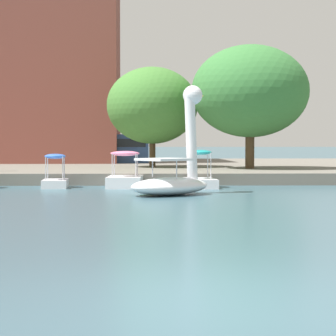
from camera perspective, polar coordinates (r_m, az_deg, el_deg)
ground_plane at (r=7.76m, az=2.50°, el=-11.15°), size 550.45×550.45×0.00m
shore_bank_far at (r=40.44m, az=-0.67°, el=0.02°), size 134.78×26.09×0.50m
swan_boat at (r=22.60m, az=0.51°, el=-0.33°), size 3.52×3.35×3.81m
pedal_boat_teal at (r=26.24m, az=2.82°, el=-0.84°), size 1.29×2.26×1.51m
pedal_boat_pink at (r=26.33m, az=-3.76°, el=-0.81°), size 1.44×2.25×1.46m
pedal_boat_blue at (r=26.51m, az=-9.76°, el=-0.76°), size 1.08×1.84×1.35m
tree_broadleaf_left at (r=34.95m, az=-1.37°, el=5.44°), size 6.52×6.62×5.30m
tree_sapling_by_fence at (r=33.18m, az=7.13°, el=6.61°), size 6.52×6.20×6.16m
parked_van at (r=42.28m, az=-4.75°, el=1.79°), size 4.51×1.95×1.82m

